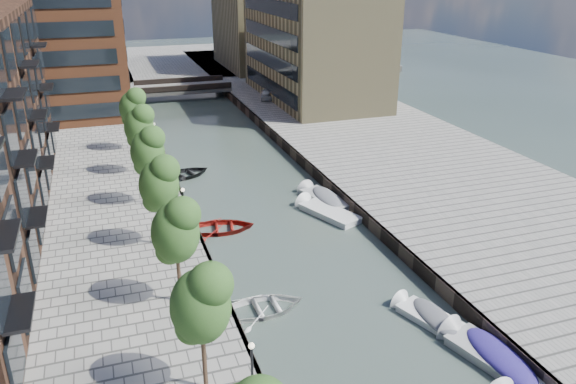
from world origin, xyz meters
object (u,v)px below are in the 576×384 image
tree_3 (159,182)px  motorboat_2 (323,212)px  bridge (182,88)px  motorboat_1 (428,317)px  tree_4 (147,149)px  tree_1 (200,301)px  sloop_2 (221,231)px  tree_6 (132,106)px  sloop_3 (263,311)px  tree_5 (139,125)px  sloop_4 (184,177)px  tree_2 (175,229)px  motorboat_4 (323,197)px  car (267,94)px  motorboat_3 (490,355)px

tree_3 → motorboat_2: tree_3 is taller
motorboat_2 → bridge: bearing=95.1°
bridge → motorboat_1: (4.05, -58.61, -1.20)m
tree_4 → tree_1: bearing=-90.0°
sloop_2 → tree_4: bearing=52.9°
tree_6 → sloop_3: 29.78m
tree_6 → sloop_2: 19.54m
tree_3 → tree_6: same height
bridge → tree_6: (-8.50, -26.00, 3.92)m
bridge → sloop_3: bridge is taller
tree_5 → motorboat_1: 28.98m
tree_4 → sloop_4: tree_4 is taller
tree_3 → tree_5: (0.00, 14.00, 0.00)m
tree_2 → motorboat_1: 14.32m
tree_6 → motorboat_4: (13.38, -15.35, -5.09)m
car → motorboat_3: bearing=-79.3°
bridge → tree_1: bearing=-97.9°
tree_1 → motorboat_4: bearing=55.7°
tree_5 → sloop_2: size_ratio=1.23×
tree_6 → tree_5: bearing=-90.0°
tree_2 → tree_3: 7.00m
motorboat_4 → car: 32.58m
sloop_4 → motorboat_4: bearing=-149.5°
tree_4 → sloop_3: (4.33, -14.98, -5.31)m
tree_6 → motorboat_1: size_ratio=1.22×
tree_6 → sloop_3: bearing=-81.5°
bridge → sloop_4: size_ratio=2.64×
motorboat_1 → car: size_ratio=1.25×
sloop_4 → motorboat_1: size_ratio=1.01×
tree_3 → car: (18.31, 37.82, -3.64)m
tree_3 → sloop_2: tree_3 is taller
tree_1 → motorboat_1: bearing=10.8°
tree_2 → tree_4: size_ratio=1.00×
sloop_3 → motorboat_1: 8.99m
tree_4 → car: (18.31, 30.82, -3.64)m
tree_3 → tree_1: bearing=-90.0°
tree_1 → tree_3: bearing=90.0°
tree_2 → car: size_ratio=1.53×
tree_2 → motorboat_1: (12.55, -4.61, -5.12)m
motorboat_2 → motorboat_4: size_ratio=1.03×
tree_6 → sloop_2: tree_6 is taller
tree_3 → bridge: bearing=79.7°
motorboat_3 → tree_1: bearing=174.1°
sloop_4 → tree_6: bearing=11.2°
tree_2 → motorboat_4: size_ratio=1.05×
tree_4 → sloop_2: (4.30, -4.31, -5.31)m
tree_6 → motorboat_3: tree_6 is taller
tree_1 → car: tree_1 is taller
tree_4 → tree_2: bearing=-90.0°
sloop_4 → motorboat_2: 14.43m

